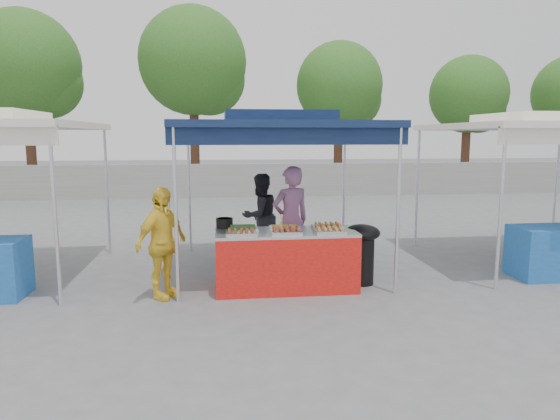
{
  "coord_description": "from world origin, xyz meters",
  "views": [
    {
      "loc": [
        -0.93,
        -7.02,
        2.19
      ],
      "look_at": [
        0.0,
        0.6,
        1.05
      ],
      "focal_mm": 32.0,
      "sensor_mm": 36.0,
      "label": 1
    }
  ],
  "objects": [
    {
      "name": "skewer_cup",
      "position": [
        -0.1,
        -0.33,
        0.89
      ],
      "size": [
        0.07,
        0.07,
        0.09
      ],
      "primitive_type": "cylinder",
      "color": "silver",
      "rests_on": "vendor_table"
    },
    {
      "name": "customer_person",
      "position": [
        -1.71,
        -0.3,
        0.76
      ],
      "size": [
        0.84,
        0.93,
        1.52
      ],
      "primitive_type": "imported",
      "rotation": [
        0.0,
        0.0,
        0.91
      ],
      "color": "yellow",
      "rests_on": "ground_plane"
    },
    {
      "name": "food_tray_bl",
      "position": [
        -0.61,
        -0.02,
        0.88
      ],
      "size": [
        0.42,
        0.3,
        0.07
      ],
      "color": "white",
      "rests_on": "vendor_table"
    },
    {
      "name": "tree_3",
      "position": [
        9.67,
        13.34,
        3.78
      ],
      "size": [
        3.32,
        3.22,
        5.53
      ],
      "color": "#4C2C1D",
      "rests_on": "ground_plane"
    },
    {
      "name": "tree_0",
      "position": [
        -7.75,
        12.75,
        4.62
      ],
      "size": [
        3.92,
        3.92,
        6.75
      ],
      "color": "#4C2C1D",
      "rests_on": "ground_plane"
    },
    {
      "name": "food_tray_br",
      "position": [
        0.61,
        -0.02,
        0.88
      ],
      "size": [
        0.42,
        0.3,
        0.07
      ],
      "color": "white",
      "rests_on": "vendor_table"
    },
    {
      "name": "ground_plane",
      "position": [
        0.0,
        0.0,
        0.0
      ],
      "size": [
        80.0,
        80.0,
        0.0
      ],
      "primitive_type": "plane",
      "color": "slate"
    },
    {
      "name": "cooking_pot",
      "position": [
        -0.87,
        0.26,
        0.92
      ],
      "size": [
        0.25,
        0.25,
        0.14
      ],
      "primitive_type": "cylinder",
      "color": "black",
      "rests_on": "vendor_table"
    },
    {
      "name": "food_tray_bm",
      "position": [
        -0.01,
        -0.02,
        0.88
      ],
      "size": [
        0.42,
        0.3,
        0.07
      ],
      "color": "white",
      "rests_on": "vendor_table"
    },
    {
      "name": "tree_1",
      "position": [
        -1.73,
        13.26,
        4.89
      ],
      "size": [
        4.16,
        4.16,
        7.15
      ],
      "color": "#4C2C1D",
      "rests_on": "ground_plane"
    },
    {
      "name": "tree_2",
      "position": [
        4.09,
        13.24,
        4.08
      ],
      "size": [
        3.53,
        3.47,
        5.97
      ],
      "color": "#4C2C1D",
      "rests_on": "ground_plane"
    },
    {
      "name": "food_tray_fl",
      "position": [
        -0.65,
        -0.34,
        0.88
      ],
      "size": [
        0.42,
        0.3,
        0.07
      ],
      "color": "white",
      "rests_on": "vendor_table"
    },
    {
      "name": "crate_stacked",
      "position": [
        0.34,
        0.59,
        0.44
      ],
      "size": [
        0.47,
        0.33,
        0.28
      ],
      "primitive_type": "cube",
      "color": "blue",
      "rests_on": "crate_right"
    },
    {
      "name": "wok_burner",
      "position": [
        1.15,
        0.01,
        0.53
      ],
      "size": [
        0.54,
        0.54,
        0.9
      ],
      "rotation": [
        0.0,
        0.0,
        -0.36
      ],
      "color": "black",
      "rests_on": "ground_plane"
    },
    {
      "name": "back_wall",
      "position": [
        0.0,
        11.0,
        0.6
      ],
      "size": [
        40.0,
        0.25,
        1.2
      ],
      "primitive_type": "cube",
      "color": "gray",
      "rests_on": "ground_plane"
    },
    {
      "name": "vendor_table",
      "position": [
        0.0,
        -0.1,
        0.43
      ],
      "size": [
        2.0,
        0.8,
        0.85
      ],
      "color": "red",
      "rests_on": "ground_plane"
    },
    {
      "name": "food_tray_fr",
      "position": [
        0.58,
        -0.34,
        0.88
      ],
      "size": [
        0.42,
        0.3,
        0.07
      ],
      "color": "white",
      "rests_on": "vendor_table"
    },
    {
      "name": "vendor_woman",
      "position": [
        0.18,
        0.67,
        0.86
      ],
      "size": [
        0.73,
        0.6,
        1.73
      ],
      "primitive_type": "imported",
      "rotation": [
        0.0,
        0.0,
        3.49
      ],
      "color": "#A16695",
      "rests_on": "ground_plane"
    },
    {
      "name": "helper_man",
      "position": [
        -0.21,
        1.84,
        0.76
      ],
      "size": [
        0.94,
        0.89,
        1.53
      ],
      "primitive_type": "imported",
      "rotation": [
        0.0,
        0.0,
        3.71
      ],
      "color": "#232328",
      "rests_on": "ground_plane"
    },
    {
      "name": "neighbor_stall_right",
      "position": [
        4.5,
        0.57,
        1.6
      ],
      "size": [
        3.2,
        3.2,
        2.57
      ],
      "color": "silver",
      "rests_on": "ground_plane"
    },
    {
      "name": "crate_left",
      "position": [
        -0.35,
        0.4,
        0.16
      ],
      "size": [
        0.54,
        0.38,
        0.32
      ],
      "primitive_type": "cube",
      "color": "blue",
      "rests_on": "ground_plane"
    },
    {
      "name": "crate_right",
      "position": [
        0.34,
        0.59,
        0.15
      ],
      "size": [
        0.5,
        0.35,
        0.3
      ],
      "primitive_type": "cube",
      "color": "blue",
      "rests_on": "ground_plane"
    },
    {
      "name": "food_tray_fm",
      "position": [
        -0.03,
        -0.33,
        0.88
      ],
      "size": [
        0.42,
        0.3,
        0.07
      ],
      "color": "white",
      "rests_on": "vendor_table"
    },
    {
      "name": "main_canopy",
      "position": [
        0.0,
        0.97,
        2.37
      ],
      "size": [
        3.2,
        3.2,
        2.57
      ],
      "color": "silver",
      "rests_on": "ground_plane"
    }
  ]
}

